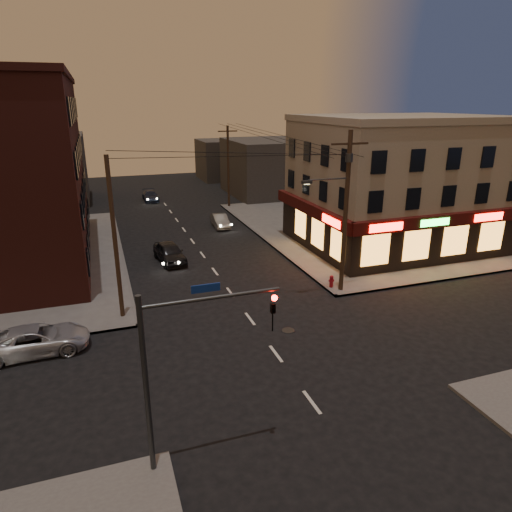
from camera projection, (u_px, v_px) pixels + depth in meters
name	position (u px, v px, depth m)	size (l,w,h in m)	color
ground	(276.00, 354.00, 22.27)	(120.00, 120.00, 0.00)	black
sidewalk_ne	(375.00, 226.00, 44.84)	(24.00, 28.00, 0.15)	#514F4C
pizza_building	(397.00, 183.00, 37.51)	(15.85, 12.85, 10.50)	gray
bg_building_ne_a	(269.00, 167.00, 59.47)	(10.00, 12.00, 7.00)	#3F3D3A
bg_building_nw	(46.00, 169.00, 54.47)	(9.00, 10.00, 8.00)	#3F3D3A
bg_building_ne_b	(225.00, 159.00, 71.52)	(8.00, 8.00, 6.00)	#3F3D3A
utility_pole_main	(344.00, 204.00, 27.68)	(4.20, 0.44, 10.00)	#382619
utility_pole_far	(228.00, 167.00, 51.49)	(0.26, 0.26, 9.00)	#382619
utility_pole_west	(115.00, 240.00, 24.46)	(0.24, 0.24, 9.00)	#382619
traffic_signal	(178.00, 357.00, 14.19)	(4.49, 0.32, 6.47)	#333538
suv_cross	(36.00, 340.00, 22.20)	(2.28, 4.95, 1.38)	#9E9FA7
sedan_near	(170.00, 253.00, 34.76)	(1.77, 4.41, 1.50)	black
sedan_mid	(220.00, 221.00, 44.46)	(1.32, 3.80, 1.25)	slate
sedan_far	(150.00, 196.00, 56.11)	(1.72, 4.23, 1.23)	#181E30
fire_hydrant	(331.00, 281.00, 29.75)	(0.35, 0.35, 0.82)	maroon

